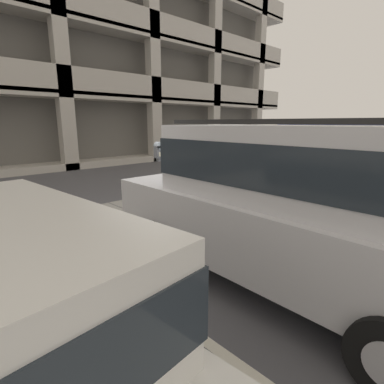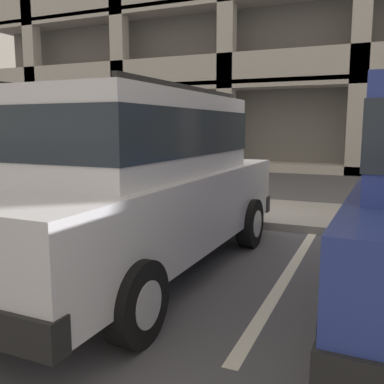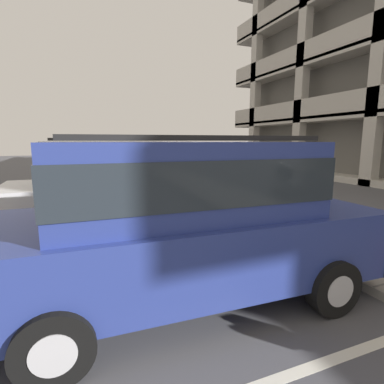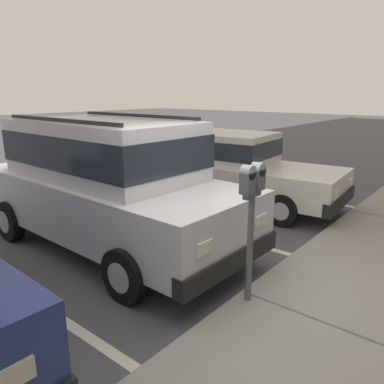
% 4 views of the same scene
% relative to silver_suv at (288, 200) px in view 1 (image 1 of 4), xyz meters
% --- Properties ---
extents(ground_plane, '(80.00, 80.00, 0.10)m').
position_rel_silver_suv_xyz_m(ground_plane, '(0.07, 2.30, -1.14)').
color(ground_plane, '#4C4C51').
extents(sidewalk, '(40.00, 2.20, 0.12)m').
position_rel_silver_suv_xyz_m(sidewalk, '(0.07, 3.60, -1.03)').
color(sidewalk, gray).
rests_on(sidewalk, ground_plane).
extents(parking_stall_lines, '(12.59, 4.80, 0.01)m').
position_rel_silver_suv_xyz_m(parking_stall_lines, '(1.62, 0.90, -1.08)').
color(parking_stall_lines, silver).
rests_on(parking_stall_lines, ground_plane).
extents(silver_suv, '(2.08, 4.81, 2.03)m').
position_rel_silver_suv_xyz_m(silver_suv, '(0.00, 0.00, 0.00)').
color(silver_suv, silver).
rests_on(silver_suv, ground_plane).
extents(dark_hatchback, '(2.12, 4.83, 2.03)m').
position_rel_silver_suv_xyz_m(dark_hatchback, '(3.23, 0.24, 0.00)').
color(dark_hatchback, navy).
rests_on(dark_hatchback, ground_plane).
extents(parking_meter_near, '(0.35, 0.12, 1.54)m').
position_rel_silver_suv_xyz_m(parking_meter_near, '(0.18, 2.65, 0.18)').
color(parking_meter_near, '#595B60').
rests_on(parking_meter_near, sidewalk).
extents(parking_meter_far, '(0.35, 0.12, 1.43)m').
position_rel_silver_suv_xyz_m(parking_meter_far, '(6.41, 2.67, 0.10)').
color(parking_meter_far, '#595B60').
rests_on(parking_meter_far, sidewalk).
extents(parking_garage, '(32.00, 10.00, 13.25)m').
position_rel_silver_suv_xyz_m(parking_garage, '(1.78, 16.45, 4.95)').
color(parking_garage, '#64625C').
rests_on(parking_garage, ground_plane).
extents(fire_hydrant, '(0.30, 0.30, 0.70)m').
position_rel_silver_suv_xyz_m(fire_hydrant, '(4.47, 2.95, -0.62)').
color(fire_hydrant, red).
rests_on(fire_hydrant, sidewalk).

